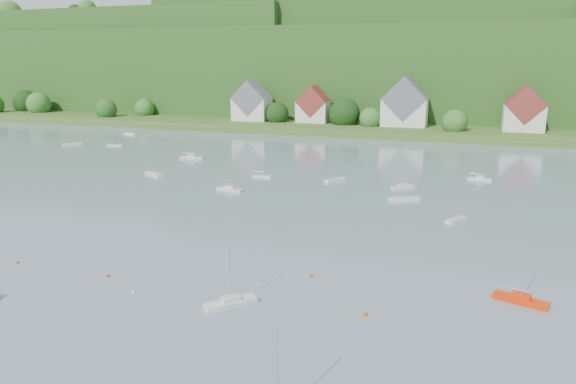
{
  "coord_description": "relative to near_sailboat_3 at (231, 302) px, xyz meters",
  "views": [
    {
      "loc": [
        27.38,
        -9.41,
        26.25
      ],
      "look_at": [
        -1.46,
        75.0,
        4.0
      ],
      "focal_mm": 32.88,
      "sensor_mm": 36.0,
      "label": 1
    }
  ],
  "objects": [
    {
      "name": "mooring_buoy_5",
      "position": [
        -32.32,
        2.26,
        -0.43
      ],
      "size": [
        0.4,
        0.4,
        0.4
      ],
      "primitive_type": "sphere",
      "color": "#E84A00",
      "rests_on": "ground"
    },
    {
      "name": "village_building_1",
      "position": [
        -34.15,
        149.96,
        8.32
      ],
      "size": [
        12.0,
        9.36,
        14.0
      ],
      "color": "silver",
      "rests_on": "far_shore_strip"
    },
    {
      "name": "village_building_0",
      "position": [
        -59.15,
        147.96,
        9.08
      ],
      "size": [
        14.0,
        10.4,
        16.0
      ],
      "color": "silver",
      "rests_on": "far_shore_strip"
    },
    {
      "name": "near_sailboat_3",
      "position": [
        0.0,
        0.0,
        0.0
      ],
      "size": [
        5.11,
        5.49,
        7.92
      ],
      "rotation": [
        0.0,
        0.0,
        0.85
      ],
      "color": "silver",
      "rests_on": "ground"
    },
    {
      "name": "near_sailboat_5",
      "position": [
        30.32,
        11.11,
        -0.0
      ],
      "size": [
        6.08,
        3.36,
        7.91
      ],
      "rotation": [
        0.0,
        0.0,
        -0.31
      ],
      "color": "red",
      "rests_on": "ground"
    },
    {
      "name": "village_building_2",
      "position": [
        0.85,
        148.96,
        9.84
      ],
      "size": [
        16.0,
        11.44,
        18.0
      ],
      "color": "silver",
      "rests_on": "far_shore_strip"
    },
    {
      "name": "mooring_buoy_1",
      "position": [
        -12.06,
        -0.8,
        -0.43
      ],
      "size": [
        0.4,
        0.4,
        0.4
      ],
      "primitive_type": "sphere",
      "color": "white",
      "rests_on": "ground"
    },
    {
      "name": "far_shore_strip",
      "position": [
        -4.15,
        160.96,
        1.07
      ],
      "size": [
        600.0,
        60.0,
        3.0
      ],
      "primitive_type": "cube",
      "color": "#385821",
      "rests_on": "ground"
    },
    {
      "name": "village_building_3",
      "position": [
        40.85,
        146.96,
        9.0
      ],
      "size": [
        13.0,
        10.4,
        15.5
      ],
      "color": "silver",
      "rests_on": "far_shore_strip"
    },
    {
      "name": "mooring_buoy_0",
      "position": [
        -17.97,
        2.38,
        -0.43
      ],
      "size": [
        0.46,
        0.46,
        0.46
      ],
      "primitive_type": "sphere",
      "color": "#E84A00",
      "rests_on": "ground"
    },
    {
      "name": "mooring_buoy_3",
      "position": [
        6.06,
        10.67,
        -0.43
      ],
      "size": [
        0.45,
        0.45,
        0.45
      ],
      "primitive_type": "sphere",
      "color": "#E84A00",
      "rests_on": "ground"
    },
    {
      "name": "far_sailboat_cluster",
      "position": [
        2.09,
        77.43,
        -0.06
      ],
      "size": [
        208.29,
        77.62,
        8.71
      ],
      "color": "silver",
      "rests_on": "ground"
    },
    {
      "name": "forested_ridge",
      "position": [
        -3.75,
        229.53,
        22.46
      ],
      "size": [
        620.0,
        181.22,
        69.89
      ],
      "color": "#174114",
      "rests_on": "ground"
    },
    {
      "name": "mooring_buoy_2",
      "position": [
        14.5,
        2.51,
        -0.43
      ],
      "size": [
        0.51,
        0.51,
        0.51
      ],
      "primitive_type": "sphere",
      "color": "#E84A00",
      "rests_on": "ground"
    }
  ]
}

